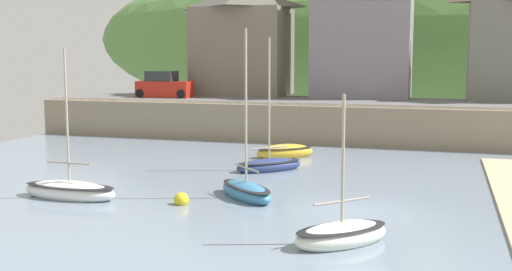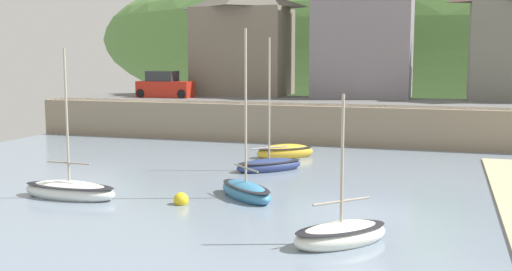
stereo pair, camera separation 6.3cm
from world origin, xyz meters
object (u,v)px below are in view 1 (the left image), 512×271
(waterfront_building_centre, at_px, (363,19))
(sailboat_far_left, at_px, (285,152))
(sailboat_nearest_shore, at_px, (269,165))
(mooring_buoy, at_px, (181,200))
(parked_car_near_slipway, at_px, (164,86))
(sailboat_white_hull, at_px, (70,190))
(waterfront_building_left, at_px, (242,40))
(dinghy_open_wooden, at_px, (246,190))
(motorboat_with_cabin, at_px, (342,234))

(waterfront_building_centre, height_order, sailboat_far_left, waterfront_building_centre)
(sailboat_nearest_shore, distance_m, mooring_buoy, 7.68)
(sailboat_far_left, relative_size, parked_car_near_slipway, 0.83)
(waterfront_building_centre, relative_size, sailboat_nearest_shore, 1.74)
(sailboat_white_hull, bearing_deg, parked_car_near_slipway, 108.32)
(waterfront_building_left, xyz_separation_m, parked_car_near_slipway, (-4.67, -4.50, -3.47))
(dinghy_open_wooden, bearing_deg, waterfront_building_centre, 131.58)
(sailboat_white_hull, bearing_deg, waterfront_building_centre, 75.77)
(sailboat_far_left, distance_m, parked_car_near_slipway, 15.65)
(waterfront_building_centre, xyz_separation_m, sailboat_nearest_shore, (-1.99, -18.34, -7.88))
(mooring_buoy, bearing_deg, parked_car_near_slipway, 116.70)
(motorboat_with_cabin, xyz_separation_m, parked_car_near_slipway, (-17.27, 24.53, 2.92))
(sailboat_far_left, bearing_deg, sailboat_nearest_shore, -123.84)
(motorboat_with_cabin, height_order, sailboat_far_left, motorboat_with_cabin)
(waterfront_building_left, height_order, dinghy_open_wooden, waterfront_building_left)
(sailboat_far_left, bearing_deg, parked_car_near_slipway, 103.09)
(motorboat_with_cabin, distance_m, mooring_buoy, 7.21)
(waterfront_building_left, bearing_deg, sailboat_white_hull, -86.71)
(waterfront_building_centre, height_order, motorboat_with_cabin, waterfront_building_centre)
(waterfront_building_left, distance_m, sailboat_far_left, 17.25)
(sailboat_far_left, distance_m, dinghy_open_wooden, 9.93)
(sailboat_nearest_shore, xyz_separation_m, mooring_buoy, (-1.27, -7.57, -0.11))
(parked_car_near_slipway, height_order, mooring_buoy, parked_car_near_slipway)
(waterfront_building_left, height_order, waterfront_building_centre, waterfront_building_centre)
(motorboat_with_cabin, bearing_deg, dinghy_open_wooden, 87.10)
(motorboat_with_cabin, bearing_deg, sailboat_far_left, 64.35)
(parked_car_near_slipway, bearing_deg, waterfront_building_left, 43.47)
(waterfront_building_left, bearing_deg, parked_car_near_slipway, -136.06)
(sailboat_nearest_shore, bearing_deg, mooring_buoy, -143.68)
(parked_car_near_slipway, bearing_deg, dinghy_open_wooden, -57.56)
(sailboat_white_hull, bearing_deg, waterfront_building_left, 95.73)
(motorboat_with_cabin, bearing_deg, waterfront_building_left, 67.41)
(waterfront_building_centre, bearing_deg, mooring_buoy, -97.15)
(mooring_buoy, bearing_deg, sailboat_far_left, 84.88)
(dinghy_open_wooden, height_order, parked_car_near_slipway, dinghy_open_wooden)
(parked_car_near_slipway, bearing_deg, sailboat_nearest_shore, -49.46)
(waterfront_building_centre, height_order, sailboat_nearest_shore, waterfront_building_centre)
(waterfront_building_left, xyz_separation_m, motorboat_with_cabin, (12.60, -29.03, -6.39))
(waterfront_building_centre, distance_m, motorboat_with_cabin, 30.25)
(waterfront_building_centre, relative_size, mooring_buoy, 20.10)
(dinghy_open_wooden, relative_size, parked_car_near_slipway, 1.63)
(sailboat_nearest_shore, relative_size, motorboat_with_cabin, 1.41)
(waterfront_building_left, relative_size, waterfront_building_centre, 0.74)
(motorboat_with_cabin, xyz_separation_m, sailboat_white_hull, (-11.10, 2.82, 0.01))
(sailboat_nearest_shore, xyz_separation_m, dinghy_open_wooden, (0.73, -5.88, 0.02))
(sailboat_far_left, bearing_deg, mooring_buoy, -132.22)
(sailboat_far_left, bearing_deg, waterfront_building_centre, 44.13)
(waterfront_building_left, bearing_deg, mooring_buoy, -76.75)
(motorboat_with_cabin, bearing_deg, waterfront_building_centre, 50.33)
(waterfront_building_left, relative_size, parked_car_near_slipway, 2.04)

